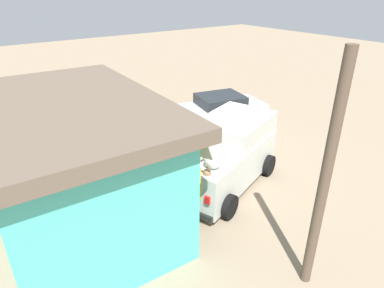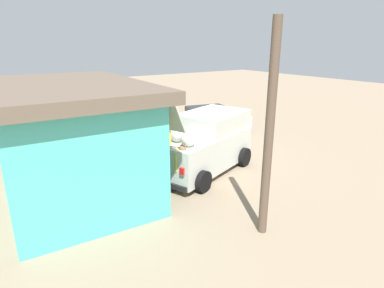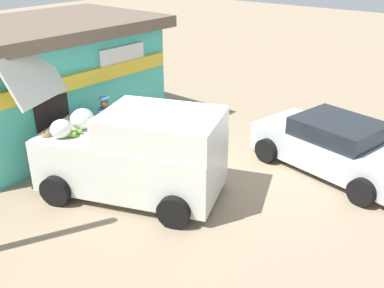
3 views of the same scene
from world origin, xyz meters
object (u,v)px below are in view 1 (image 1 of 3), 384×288
object	(u,v)px
storefront_bar	(75,163)
vendor_standing	(163,161)
unloaded_banana_pile	(156,236)
delivery_van	(225,154)
customer_bending	(198,187)
paint_bucket	(132,154)
parked_sedan	(220,110)

from	to	relation	value
storefront_bar	vendor_standing	world-z (taller)	storefront_bar
vendor_standing	unloaded_banana_pile	size ratio (longest dim) A/B	2.42
storefront_bar	delivery_van	xyz separation A→B (m)	(-0.81, -4.17, -0.68)
customer_bending	paint_bucket	distance (m)	3.96
customer_bending	paint_bucket	bearing A→B (deg)	-0.36
storefront_bar	paint_bucket	distance (m)	3.68
delivery_van	storefront_bar	bearing A→B (deg)	78.96
storefront_bar	delivery_van	size ratio (longest dim) A/B	1.36
parked_sedan	customer_bending	xyz separation A→B (m)	(-4.63, 4.67, 0.27)
customer_bending	unloaded_banana_pile	world-z (taller)	customer_bending
parked_sedan	paint_bucket	bearing A→B (deg)	98.93
parked_sedan	customer_bending	distance (m)	6.58
storefront_bar	parked_sedan	xyz separation A→B (m)	(2.95, -7.19, -1.05)
parked_sedan	vendor_standing	world-z (taller)	vendor_standing
storefront_bar	parked_sedan	size ratio (longest dim) A/B	1.54
customer_bending	paint_bucket	xyz separation A→B (m)	(3.90, -0.02, -0.68)
delivery_van	paint_bucket	xyz separation A→B (m)	(3.03, 1.62, -0.78)
delivery_van	customer_bending	xyz separation A→B (m)	(-0.87, 1.64, -0.10)
vendor_standing	paint_bucket	world-z (taller)	vendor_standing
unloaded_banana_pile	paint_bucket	bearing A→B (deg)	-19.39
customer_bending	unloaded_banana_pile	bearing A→B (deg)	99.39
delivery_van	paint_bucket	size ratio (longest dim) A/B	11.78
vendor_standing	unloaded_banana_pile	distance (m)	2.41
unloaded_banana_pile	parked_sedan	bearing A→B (deg)	-51.42
delivery_van	parked_sedan	size ratio (longest dim) A/B	1.14
delivery_van	unloaded_banana_pile	distance (m)	3.36
storefront_bar	vendor_standing	size ratio (longest dim) A/B	3.81
parked_sedan	unloaded_banana_pile	world-z (taller)	parked_sedan
delivery_van	vendor_standing	distance (m)	1.88
paint_bucket	customer_bending	bearing A→B (deg)	179.64
storefront_bar	delivery_van	distance (m)	4.30
paint_bucket	vendor_standing	bearing A→B (deg)	177.14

